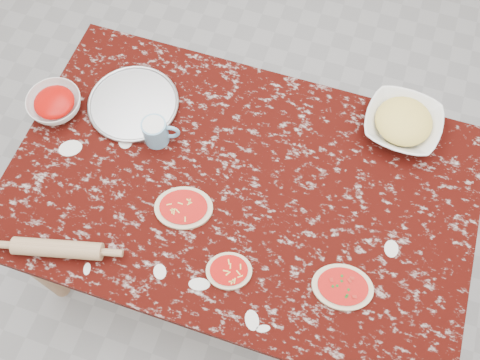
% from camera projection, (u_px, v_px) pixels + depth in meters
% --- Properties ---
extents(ground, '(4.00, 4.00, 0.00)m').
position_uv_depth(ground, '(240.00, 253.00, 2.48)').
color(ground, gray).
extents(worktable, '(1.60, 1.00, 0.75)m').
position_uv_depth(worktable, '(240.00, 196.00, 1.88)').
color(worktable, black).
rests_on(worktable, ground).
extents(pizza_tray, '(0.34, 0.34, 0.01)m').
position_uv_depth(pizza_tray, '(134.00, 104.00, 1.94)').
color(pizza_tray, '#B2B2B7').
rests_on(pizza_tray, worktable).
extents(sauce_bowl, '(0.21, 0.21, 0.06)m').
position_uv_depth(sauce_bowl, '(55.00, 104.00, 1.91)').
color(sauce_bowl, white).
rests_on(sauce_bowl, worktable).
extents(cheese_bowl, '(0.29, 0.29, 0.07)m').
position_uv_depth(cheese_bowl, '(402.00, 124.00, 1.88)').
color(cheese_bowl, white).
rests_on(cheese_bowl, worktable).
extents(flour_mug, '(0.13, 0.09, 0.10)m').
position_uv_depth(flour_mug, '(156.00, 132.00, 1.84)').
color(flour_mug, '#6EA6CB').
rests_on(flour_mug, worktable).
extents(pizza_left, '(0.23, 0.20, 0.02)m').
position_uv_depth(pizza_left, '(184.00, 208.00, 1.76)').
color(pizza_left, beige).
rests_on(pizza_left, worktable).
extents(pizza_mid, '(0.18, 0.16, 0.02)m').
position_uv_depth(pizza_mid, '(229.00, 271.00, 1.67)').
color(pizza_mid, beige).
rests_on(pizza_mid, worktable).
extents(pizza_right, '(0.21, 0.17, 0.02)m').
position_uv_depth(pizza_right, '(343.00, 287.00, 1.65)').
color(pizza_right, beige).
rests_on(pizza_right, worktable).
extents(rolling_pin, '(0.29, 0.12, 0.06)m').
position_uv_depth(rolling_pin, '(58.00, 249.00, 1.68)').
color(rolling_pin, tan).
rests_on(rolling_pin, worktable).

